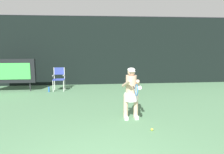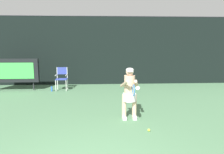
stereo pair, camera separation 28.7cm
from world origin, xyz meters
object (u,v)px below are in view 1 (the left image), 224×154
water_bottle (49,89)px  tennis_ball_spare (152,129)px  scoreboard (11,71)px  umpire_chair (59,77)px  tennis_player (131,91)px  tennis_racket (136,90)px

water_bottle → tennis_ball_spare: 5.82m
scoreboard → tennis_ball_spare: 7.26m
scoreboard → water_bottle: bearing=-9.7°
umpire_chair → tennis_player: (2.68, -4.01, 0.21)m
water_bottle → tennis_ball_spare: bearing=-53.3°
umpire_chair → tennis_ball_spare: size_ratio=15.88×
scoreboard → umpire_chair: size_ratio=2.04×
umpire_chair → tennis_ball_spare: bearing=-58.3°
tennis_ball_spare → water_bottle: bearing=126.7°
umpire_chair → tennis_racket: size_ratio=1.79×
umpire_chair → tennis_ball_spare: 5.84m
scoreboard → umpire_chair: 2.19m
scoreboard → tennis_player: bearing=-39.7°
tennis_racket → tennis_ball_spare: tennis_racket is taller
water_bottle → tennis_player: size_ratio=0.18×
umpire_chair → water_bottle: umpire_chair is taller
tennis_racket → scoreboard: bearing=142.5°
scoreboard → tennis_player: (4.85, -4.03, -0.12)m
scoreboard → water_bottle: size_ratio=8.30×
water_bottle → scoreboard: bearing=170.3°
water_bottle → tennis_player: (3.11, -3.73, 0.70)m
tennis_player → tennis_ball_spare: bearing=-68.5°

